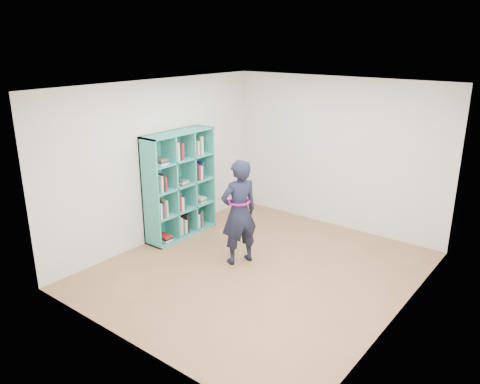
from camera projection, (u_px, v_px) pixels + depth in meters
The scene contains 9 objects.
floor at pixel (258, 270), 6.77m from camera, with size 4.50×4.50×0.00m, color olive.
ceiling at pixel (261, 87), 5.96m from camera, with size 4.50×4.50×0.00m, color white.
wall_left at pixel (159, 161), 7.53m from camera, with size 0.02×4.50×2.60m, color white.
wall_right at pixel (406, 217), 5.20m from camera, with size 0.02×4.50×2.60m, color white.
wall_back at pixel (336, 153), 8.05m from camera, with size 4.00×0.02×2.60m, color white.
wall_front at pixel (129, 237), 4.68m from camera, with size 4.00×0.02×2.60m, color white.
bookshelf at pixel (178, 186), 7.75m from camera, with size 0.39×1.33×1.77m.
person at pixel (239, 212), 6.78m from camera, with size 0.58×0.68×1.58m.
smartphone at pixel (240, 202), 6.90m from camera, with size 0.03×0.09×0.13m.
Camera 1 is at (3.53, -4.95, 3.20)m, focal length 35.00 mm.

